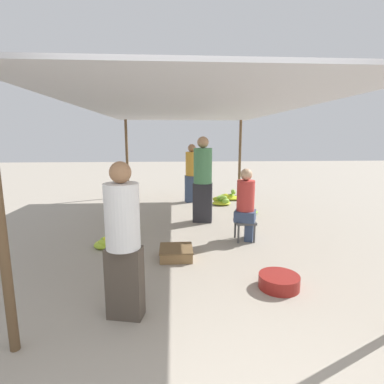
{
  "coord_description": "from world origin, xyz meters",
  "views": [
    {
      "loc": [
        -0.34,
        -2.04,
        1.76
      ],
      "look_at": [
        0.0,
        3.25,
        0.79
      ],
      "focal_mm": 28.0,
      "sensor_mm": 36.0,
      "label": 1
    }
  ],
  "objects_px": {
    "banana_pile_left_0": "(109,243)",
    "banana_pile_right_1": "(221,201)",
    "shopper_walking_mid": "(192,172)",
    "vendor_foreground": "(123,239)",
    "banana_pile_right_2": "(231,196)",
    "banana_pile_right_0": "(248,211)",
    "stool": "(245,224)",
    "banana_pile_left_1": "(124,227)",
    "crate_near": "(176,253)",
    "shopper_walking_far": "(203,178)",
    "basin_black": "(279,281)",
    "vendor_seated": "(246,204)"
  },
  "relations": [
    {
      "from": "banana_pile_left_0",
      "to": "banana_pile_right_1",
      "type": "relative_size",
      "value": 0.93
    },
    {
      "from": "banana_pile_right_1",
      "to": "shopper_walking_mid",
      "type": "relative_size",
      "value": 0.33
    },
    {
      "from": "vendor_foreground",
      "to": "banana_pile_right_2",
      "type": "height_order",
      "value": "vendor_foreground"
    },
    {
      "from": "banana_pile_right_0",
      "to": "stool",
      "type": "bearing_deg",
      "value": -106.16
    },
    {
      "from": "banana_pile_left_0",
      "to": "banana_pile_left_1",
      "type": "xyz_separation_m",
      "value": [
        0.11,
        0.88,
        -0.01
      ]
    },
    {
      "from": "stool",
      "to": "crate_near",
      "type": "height_order",
      "value": "stool"
    },
    {
      "from": "banana_pile_left_0",
      "to": "banana_pile_right_0",
      "type": "distance_m",
      "value": 3.4
    },
    {
      "from": "stool",
      "to": "banana_pile_left_0",
      "type": "distance_m",
      "value": 2.3
    },
    {
      "from": "banana_pile_right_0",
      "to": "shopper_walking_far",
      "type": "relative_size",
      "value": 0.28
    },
    {
      "from": "banana_pile_right_2",
      "to": "shopper_walking_mid",
      "type": "distance_m",
      "value": 1.39
    },
    {
      "from": "banana_pile_right_2",
      "to": "shopper_walking_mid",
      "type": "relative_size",
      "value": 0.39
    },
    {
      "from": "shopper_walking_far",
      "to": "crate_near",
      "type": "bearing_deg",
      "value": -106.9
    },
    {
      "from": "stool",
      "to": "banana_pile_right_2",
      "type": "distance_m",
      "value": 3.48
    },
    {
      "from": "banana_pile_right_0",
      "to": "banana_pile_right_2",
      "type": "height_order",
      "value": "banana_pile_right_2"
    },
    {
      "from": "basin_black",
      "to": "vendor_foreground",
      "type": "bearing_deg",
      "value": -164.96
    },
    {
      "from": "banana_pile_left_0",
      "to": "banana_pile_right_2",
      "type": "xyz_separation_m",
      "value": [
        2.72,
        3.62,
        0.02
      ]
    },
    {
      "from": "basin_black",
      "to": "shopper_walking_far",
      "type": "height_order",
      "value": "shopper_walking_far"
    },
    {
      "from": "banana_pile_right_2",
      "to": "shopper_walking_far",
      "type": "relative_size",
      "value": 0.34
    },
    {
      "from": "stool",
      "to": "basin_black",
      "type": "xyz_separation_m",
      "value": [
        0.01,
        -1.68,
        -0.21
      ]
    },
    {
      "from": "vendor_foreground",
      "to": "banana_pile_left_1",
      "type": "distance_m",
      "value": 2.98
    },
    {
      "from": "basin_black",
      "to": "shopper_walking_far",
      "type": "relative_size",
      "value": 0.27
    },
    {
      "from": "banana_pile_left_0",
      "to": "crate_near",
      "type": "height_order",
      "value": "banana_pile_left_0"
    },
    {
      "from": "vendor_seated",
      "to": "shopper_walking_mid",
      "type": "distance_m",
      "value": 3.28
    },
    {
      "from": "vendor_foreground",
      "to": "vendor_seated",
      "type": "relative_size",
      "value": 1.24
    },
    {
      "from": "banana_pile_right_1",
      "to": "crate_near",
      "type": "relative_size",
      "value": 1.09
    },
    {
      "from": "vendor_foreground",
      "to": "shopper_walking_far",
      "type": "height_order",
      "value": "shopper_walking_far"
    },
    {
      "from": "vendor_seated",
      "to": "vendor_foreground",
      "type": "bearing_deg",
      "value": -128.76
    },
    {
      "from": "stool",
      "to": "banana_pile_left_1",
      "type": "bearing_deg",
      "value": 162.0
    },
    {
      "from": "banana_pile_right_0",
      "to": "shopper_walking_mid",
      "type": "relative_size",
      "value": 0.31
    },
    {
      "from": "banana_pile_left_1",
      "to": "banana_pile_right_0",
      "type": "relative_size",
      "value": 1.21
    },
    {
      "from": "vendor_seated",
      "to": "basin_black",
      "type": "xyz_separation_m",
      "value": [
        -0.0,
        -1.68,
        -0.56
      ]
    },
    {
      "from": "vendor_seated",
      "to": "banana_pile_right_0",
      "type": "bearing_deg",
      "value": 74.26
    },
    {
      "from": "banana_pile_left_1",
      "to": "shopper_walking_far",
      "type": "height_order",
      "value": "shopper_walking_far"
    },
    {
      "from": "vendor_foreground",
      "to": "vendor_seated",
      "type": "distance_m",
      "value": 2.76
    },
    {
      "from": "stool",
      "to": "banana_pile_right_2",
      "type": "height_order",
      "value": "stool"
    },
    {
      "from": "vendor_seated",
      "to": "banana_pile_left_0",
      "type": "height_order",
      "value": "vendor_seated"
    },
    {
      "from": "banana_pile_right_0",
      "to": "banana_pile_right_2",
      "type": "bearing_deg",
      "value": 92.62
    },
    {
      "from": "banana_pile_left_1",
      "to": "vendor_foreground",
      "type": "bearing_deg",
      "value": -80.73
    },
    {
      "from": "banana_pile_left_1",
      "to": "banana_pile_right_0",
      "type": "height_order",
      "value": "banana_pile_right_0"
    },
    {
      "from": "basin_black",
      "to": "banana_pile_right_1",
      "type": "relative_size",
      "value": 0.91
    },
    {
      "from": "banana_pile_right_1",
      "to": "shopper_walking_mid",
      "type": "distance_m",
      "value": 1.12
    },
    {
      "from": "vendor_seated",
      "to": "banana_pile_right_0",
      "type": "height_order",
      "value": "vendor_seated"
    },
    {
      "from": "stool",
      "to": "shopper_walking_far",
      "type": "bearing_deg",
      "value": 116.89
    },
    {
      "from": "vendor_foreground",
      "to": "banana_pile_left_0",
      "type": "relative_size",
      "value": 3.14
    },
    {
      "from": "vendor_seated",
      "to": "banana_pile_right_1",
      "type": "distance_m",
      "value": 2.85
    },
    {
      "from": "banana_pile_right_2",
      "to": "banana_pile_left_1",
      "type": "bearing_deg",
      "value": -133.57
    },
    {
      "from": "banana_pile_left_0",
      "to": "shopper_walking_mid",
      "type": "xyz_separation_m",
      "value": [
        1.57,
        3.37,
        0.75
      ]
    },
    {
      "from": "vendor_foreground",
      "to": "shopper_walking_mid",
      "type": "xyz_separation_m",
      "value": [
        1.0,
        5.34,
        0.02
      ]
    },
    {
      "from": "vendor_foreground",
      "to": "banana_pile_right_1",
      "type": "relative_size",
      "value": 2.94
    },
    {
      "from": "banana_pile_left_0",
      "to": "banana_pile_right_1",
      "type": "bearing_deg",
      "value": 51.9
    }
  ]
}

